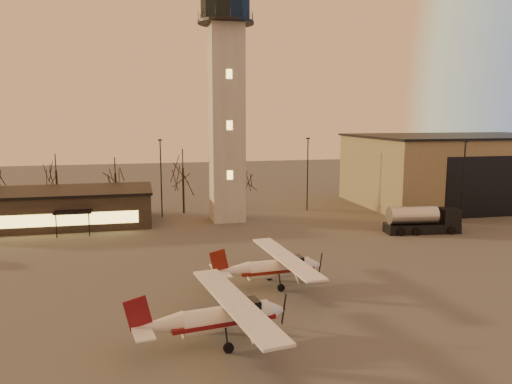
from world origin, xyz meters
TOP-DOWN VIEW (x-y plane):
  - ground at (0.00, 0.00)m, footprint 220.00×220.00m
  - control_tower at (0.00, 30.00)m, footprint 6.80×6.80m
  - hangar at (36.00, 33.98)m, footprint 30.60×20.60m
  - terminal at (-21.99, 31.98)m, footprint 25.40×12.20m
  - light_poles at (0.50, 31.00)m, footprint 58.50×12.25m
  - tree_row at (-13.70, 39.16)m, footprint 37.20×9.20m
  - cessna_front at (-0.17, 4.85)m, footprint 9.56×12.06m
  - cessna_rear at (-5.85, -3.89)m, footprint 10.12×12.74m
  - fuel_truck at (20.27, 18.23)m, footprint 8.53×3.49m

SIDE VIEW (x-z plane):
  - ground at x=0.00m, z-range 0.00..0.00m
  - cessna_front at x=-0.17m, z-range -0.52..2.79m
  - cessna_rear at x=-5.85m, z-range -0.55..2.95m
  - fuel_truck at x=20.27m, z-range -0.32..2.76m
  - terminal at x=-21.99m, z-range 0.01..4.31m
  - hangar at x=36.00m, z-range 0.00..10.30m
  - light_poles at x=0.50m, z-range 0.34..10.48m
  - tree_row at x=-13.70m, z-range 1.54..10.34m
  - control_tower at x=0.00m, z-range 0.03..32.63m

